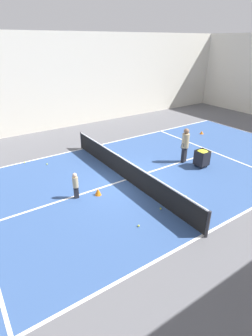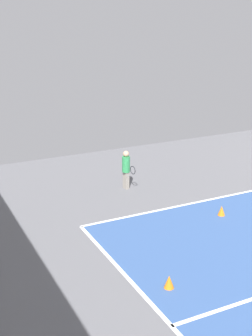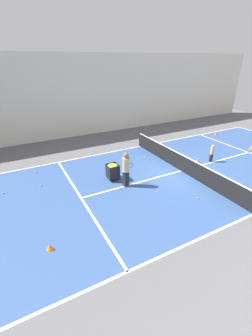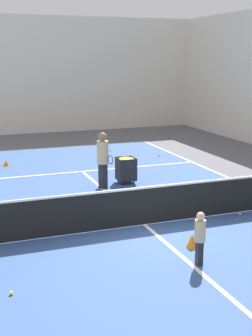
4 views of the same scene
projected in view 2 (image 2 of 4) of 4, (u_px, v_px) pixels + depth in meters
name	position (u px, v px, depth m)	size (l,w,h in m)	color
line_baseline_near	(212.00, 199.00, 15.03)	(9.01, 0.10, 0.00)	white
player_near_baseline	(126.00, 167.00, 15.69)	(0.31, 0.60, 1.33)	gray
training_cone_1	(222.00, 211.00, 13.82)	(0.21, 0.21, 0.29)	orange
training_cone_3	(169.00, 282.00, 10.22)	(0.23, 0.23, 0.30)	orange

